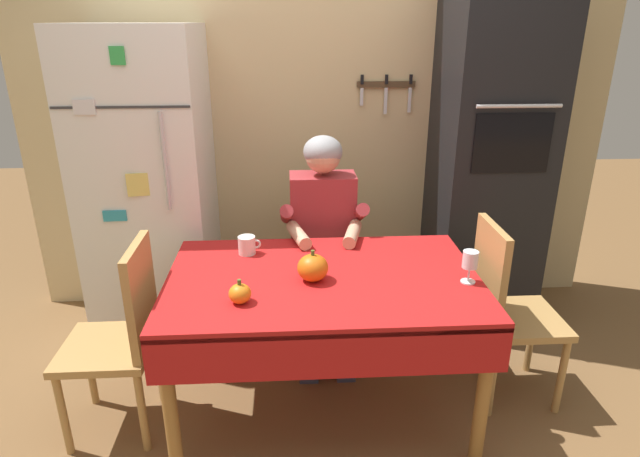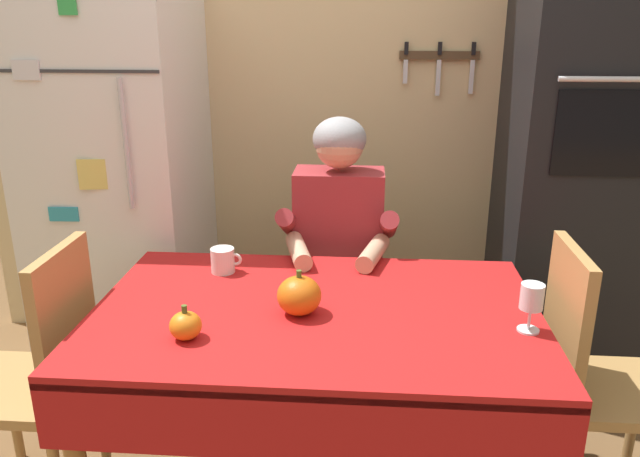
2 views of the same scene
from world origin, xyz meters
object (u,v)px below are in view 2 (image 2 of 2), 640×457
(pumpkin_medium, at_px, (299,295))
(chair_right_side, at_px, (591,369))
(seated_person, at_px, (338,246))
(wine_glass, at_px, (532,299))
(refrigerator, at_px, (121,184))
(chair_left_side, at_px, (43,368))
(chair_behind_person, at_px, (339,279))
(wall_oven, at_px, (581,157))
(coffee_mug, at_px, (223,260))
(pumpkin_large, at_px, (186,325))
(dining_table, at_px, (315,336))

(pumpkin_medium, bearing_deg, chair_right_side, 7.38)
(seated_person, relative_size, wine_glass, 8.43)
(refrigerator, distance_m, pumpkin_medium, 1.28)
(chair_right_side, height_order, pumpkin_medium, chair_right_side)
(chair_right_side, xyz_separation_m, chair_left_side, (-1.80, -0.13, 0.00))
(seated_person, height_order, pumpkin_medium, seated_person)
(refrigerator, height_order, chair_behind_person, refrigerator)
(wine_glass, height_order, pumpkin_medium, wine_glass)
(wall_oven, relative_size, pumpkin_medium, 14.63)
(chair_left_side, bearing_deg, wine_glass, -2.03)
(chair_behind_person, relative_size, wine_glass, 6.30)
(refrigerator, xyz_separation_m, wine_glass, (1.58, -0.96, -0.06))
(refrigerator, relative_size, wall_oven, 0.86)
(chair_left_side, height_order, coffee_mug, chair_left_side)
(seated_person, distance_m, chair_right_side, 1.02)
(chair_right_side, bearing_deg, chair_behind_person, 141.46)
(chair_behind_person, bearing_deg, chair_left_side, -139.03)
(chair_left_side, height_order, pumpkin_medium, chair_left_side)
(wine_glass, bearing_deg, pumpkin_medium, 174.68)
(chair_behind_person, xyz_separation_m, chair_left_side, (-0.94, -0.82, 0.00))
(refrigerator, xyz_separation_m, pumpkin_medium, (0.90, -0.90, -0.10))
(wall_oven, relative_size, chair_behind_person, 2.26)
(pumpkin_large, bearing_deg, pumpkin_medium, 31.04)
(wall_oven, xyz_separation_m, dining_table, (-1.05, -0.92, -0.39))
(dining_table, xyz_separation_m, wine_glass, (0.63, -0.08, 0.19))
(seated_person, height_order, coffee_mug, seated_person)
(chair_right_side, height_order, chair_left_side, same)
(chair_right_side, relative_size, wine_glass, 6.30)
(dining_table, xyz_separation_m, coffee_mug, (-0.36, 0.29, 0.13))
(chair_left_side, bearing_deg, chair_behind_person, 40.97)
(seated_person, bearing_deg, chair_left_side, -146.26)
(refrigerator, relative_size, chair_behind_person, 1.94)
(dining_table, height_order, chair_behind_person, chair_behind_person)
(wine_glass, relative_size, pumpkin_medium, 1.03)
(refrigerator, relative_size, pumpkin_large, 17.32)
(dining_table, xyz_separation_m, chair_right_side, (0.90, 0.11, -0.14))
(wall_oven, height_order, pumpkin_medium, wall_oven)
(dining_table, xyz_separation_m, chair_behind_person, (0.04, 0.79, -0.14))
(wine_glass, bearing_deg, refrigerator, 148.67)
(pumpkin_medium, bearing_deg, chair_left_side, -179.40)
(coffee_mug, height_order, pumpkin_medium, pumpkin_medium)
(refrigerator, xyz_separation_m, chair_right_side, (1.85, -0.78, -0.39))
(chair_behind_person, relative_size, pumpkin_large, 8.95)
(wine_glass, bearing_deg, chair_behind_person, 124.11)
(coffee_mug, xyz_separation_m, pumpkin_large, (0.00, -0.49, -0.00))
(wall_oven, bearing_deg, dining_table, -138.69)
(refrigerator, relative_size, pumpkin_medium, 12.54)
(seated_person, xyz_separation_m, coffee_mug, (-0.40, -0.31, 0.05))
(chair_behind_person, bearing_deg, seated_person, -90.00)
(chair_right_side, distance_m, chair_left_side, 1.81)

